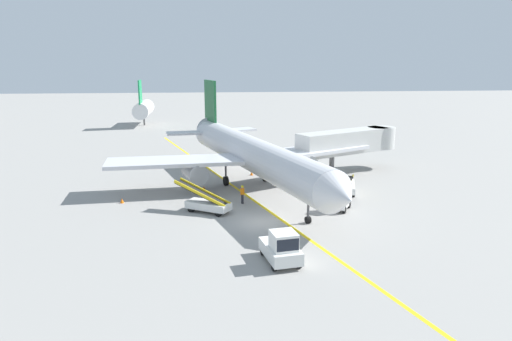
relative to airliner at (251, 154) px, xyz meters
name	(u,v)px	position (x,y,z in m)	size (l,w,h in m)	color
ground_plane	(262,222)	(-0.08, -10.96, -3.42)	(300.00, 300.00, 0.00)	gray
taxi_line_yellow	(259,204)	(0.16, -5.96, -3.41)	(0.30, 80.00, 0.01)	yellow
airliner	(251,154)	(0.00, 0.00, 0.00)	(27.75, 34.60, 10.10)	silver
jet_bridge	(354,141)	(12.15, 5.53, 0.12)	(12.63, 8.03, 4.85)	beige
pushback_tug	(281,248)	(0.32, -18.78, -2.42)	(2.48, 3.87, 2.20)	silver
baggage_tug_near_wing	(340,200)	(6.92, -8.45, -2.49)	(2.31, 2.73, 2.10)	silver
belt_loader_forward_hold	(207,203)	(-4.42, -7.88, -2.64)	(4.92, 3.67, 2.59)	silver
belt_loader_aft_hold	(347,185)	(8.98, -3.26, -2.64)	(2.50, 5.16, 2.59)	silver
ground_crew_marshaller	(242,194)	(-1.28, -5.75, -2.51)	(0.36, 0.24, 1.70)	#26262D
safety_cone_nose_left	(122,201)	(-12.07, -4.53, -3.20)	(0.36, 0.36, 0.44)	orange
safety_cone_nose_right	(252,173)	(0.47, 4.91, -3.20)	(0.36, 0.36, 0.44)	orange
safety_cone_wingtip_left	(204,188)	(-4.76, -0.98, -3.20)	(0.36, 0.36, 0.44)	orange
distant_aircraft_mid_left	(143,109)	(-16.73, 47.82, -0.20)	(3.00, 10.10, 8.80)	silver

